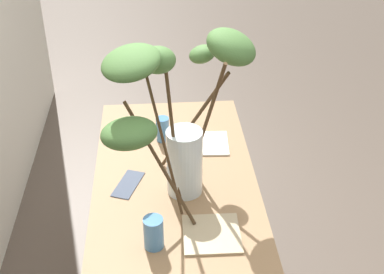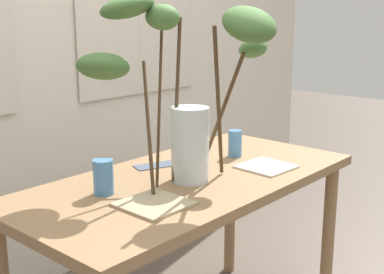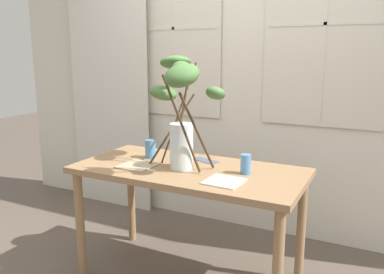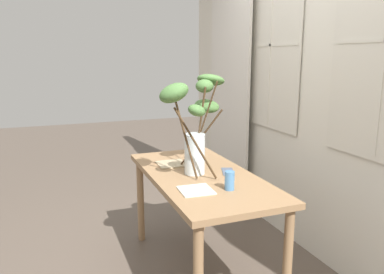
# 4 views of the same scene
# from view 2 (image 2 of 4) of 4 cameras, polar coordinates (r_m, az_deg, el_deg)

# --- Properties ---
(dining_table) EXTENTS (1.46, 0.71, 0.78)m
(dining_table) POSITION_cam_2_polar(r_m,az_deg,el_deg) (2.11, -0.38, -6.85)
(dining_table) COLOR #93704C
(dining_table) RESTS_ON ground
(vase_with_branches) EXTENTS (0.73, 0.67, 0.72)m
(vase_with_branches) POSITION_cam_2_polar(r_m,az_deg,el_deg) (1.94, -1.33, 6.61)
(vase_with_branches) COLOR silver
(vase_with_branches) RESTS_ON dining_table
(drinking_glass_blue_left) EXTENTS (0.07, 0.07, 0.13)m
(drinking_glass_blue_left) POSITION_cam_2_polar(r_m,az_deg,el_deg) (1.90, -9.71, -4.35)
(drinking_glass_blue_left) COLOR #4C84BC
(drinking_glass_blue_left) RESTS_ON dining_table
(drinking_glass_blue_right) EXTENTS (0.06, 0.06, 0.12)m
(drinking_glass_blue_right) POSITION_cam_2_polar(r_m,az_deg,el_deg) (2.37, 4.74, -0.71)
(drinking_glass_blue_right) COLOR #4C84BC
(drinking_glass_blue_right) RESTS_ON dining_table
(plate_square_left) EXTENTS (0.22, 0.22, 0.01)m
(plate_square_left) POSITION_cam_2_polar(r_m,az_deg,el_deg) (1.79, -4.16, -7.33)
(plate_square_left) COLOR tan
(plate_square_left) RESTS_ON dining_table
(plate_square_right) EXTENTS (0.22, 0.22, 0.01)m
(plate_square_right) POSITION_cam_2_polar(r_m,az_deg,el_deg) (2.22, 8.16, -3.24)
(plate_square_right) COLOR silver
(plate_square_right) RESTS_ON dining_table
(napkin_folded) EXTENTS (0.21, 0.15, 0.00)m
(napkin_folded) POSITION_cam_2_polar(r_m,az_deg,el_deg) (2.23, -3.88, -3.12)
(napkin_folded) COLOR #4C566B
(napkin_folded) RESTS_ON dining_table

